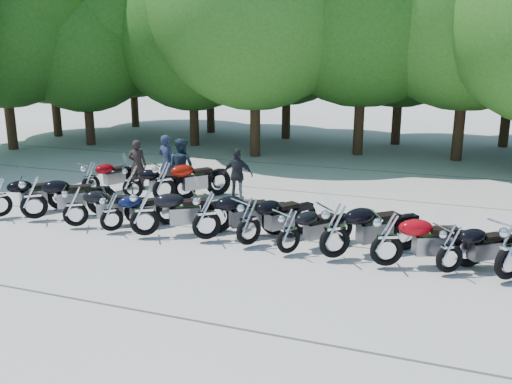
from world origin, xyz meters
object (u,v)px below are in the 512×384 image
(motorcycle_6, at_px, (249,220))
(rider_1, at_px, (181,167))
(motorcycle_4, at_px, (144,211))
(rider_2, at_px, (238,175))
(motorcycle_5, at_px, (206,214))
(motorcycle_9, at_px, (387,238))
(rider_0, at_px, (137,165))
(motorcycle_10, at_px, (450,247))
(rider_3, at_px, (167,162))
(motorcycle_7, at_px, (289,230))
(motorcycle_11, at_px, (511,248))
(motorcycle_13, at_px, (90,177))
(motorcycle_8, at_px, (335,229))
(motorcycle_1, at_px, (33,196))
(motorcycle_15, at_px, (164,180))
(motorcycle_14, at_px, (132,181))
(motorcycle_3, at_px, (111,211))
(motorcycle_2, at_px, (75,205))

(motorcycle_6, relative_size, rider_1, 1.29)
(motorcycle_4, xyz_separation_m, rider_2, (0.83, 3.98, 0.09))
(motorcycle_5, relative_size, motorcycle_9, 1.01)
(motorcycle_4, relative_size, rider_0, 1.50)
(motorcycle_10, bearing_deg, rider_3, 26.48)
(motorcycle_7, distance_m, rider_2, 4.78)
(motorcycle_11, xyz_separation_m, motorcycle_13, (-11.72, 2.69, -0.11))
(motorcycle_5, distance_m, motorcycle_6, 1.07)
(motorcycle_11, bearing_deg, motorcycle_4, 46.15)
(motorcycle_9, relative_size, rider_1, 1.34)
(motorcycle_7, relative_size, rider_1, 1.17)
(motorcycle_8, relative_size, rider_1, 1.41)
(motorcycle_4, bearing_deg, motorcycle_1, 54.18)
(motorcycle_7, height_order, motorcycle_15, motorcycle_15)
(motorcycle_13, xyz_separation_m, motorcycle_15, (2.57, 0.04, 0.10))
(motorcycle_5, distance_m, motorcycle_15, 3.68)
(motorcycle_4, distance_m, motorcycle_9, 5.73)
(motorcycle_14, bearing_deg, rider_2, -91.86)
(motorcycle_3, bearing_deg, motorcycle_7, -138.97)
(motorcycle_9, bearing_deg, motorcycle_5, 63.43)
(motorcycle_9, bearing_deg, motorcycle_2, 66.53)
(motorcycle_10, relative_size, rider_1, 1.18)
(motorcycle_13, distance_m, motorcycle_15, 2.58)
(motorcycle_3, distance_m, motorcycle_7, 4.57)
(motorcycle_3, height_order, motorcycle_7, motorcycle_7)
(motorcycle_9, xyz_separation_m, motorcycle_15, (-6.81, 2.83, 0.03))
(motorcycle_1, xyz_separation_m, motorcycle_5, (5.01, 0.09, 0.00))
(motorcycle_7, distance_m, rider_0, 7.54)
(motorcycle_4, relative_size, motorcycle_15, 0.97)
(rider_1, bearing_deg, motorcycle_1, 72.87)
(motorcycle_7, height_order, motorcycle_8, motorcycle_8)
(motorcycle_10, xyz_separation_m, rider_0, (-9.72, 4.01, 0.22))
(motorcycle_11, distance_m, rider_3, 10.86)
(motorcycle_8, bearing_deg, motorcycle_1, 48.74)
(motorcycle_9, bearing_deg, motorcycle_6, 62.47)
(motorcycle_8, bearing_deg, motorcycle_3, 49.92)
(motorcycle_8, distance_m, motorcycle_13, 8.71)
(motorcycle_1, xyz_separation_m, motorcycle_8, (8.11, -0.06, 0.03))
(motorcycle_2, bearing_deg, rider_3, -34.52)
(motorcycle_2, height_order, rider_2, rider_2)
(motorcycle_3, distance_m, rider_2, 4.33)
(motorcycle_1, distance_m, motorcycle_11, 11.55)
(motorcycle_8, relative_size, motorcycle_9, 1.05)
(motorcycle_2, relative_size, rider_1, 1.21)
(motorcycle_1, distance_m, rider_0, 4.03)
(motorcycle_7, height_order, rider_3, rider_3)
(motorcycle_10, bearing_deg, motorcycle_11, -125.99)
(rider_0, xyz_separation_m, rider_1, (1.68, -0.14, 0.08))
(motorcycle_13, bearing_deg, motorcycle_10, -169.34)
(motorcycle_3, distance_m, rider_1, 3.96)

